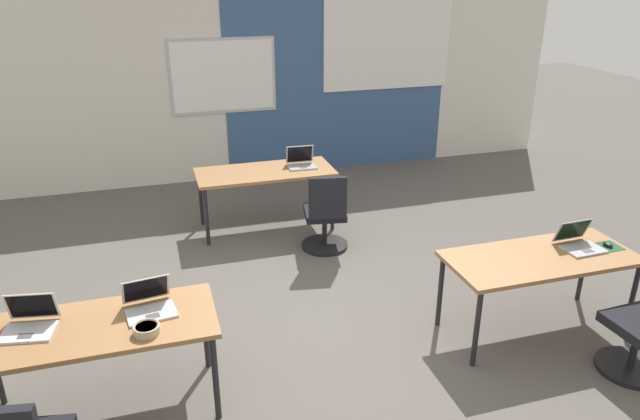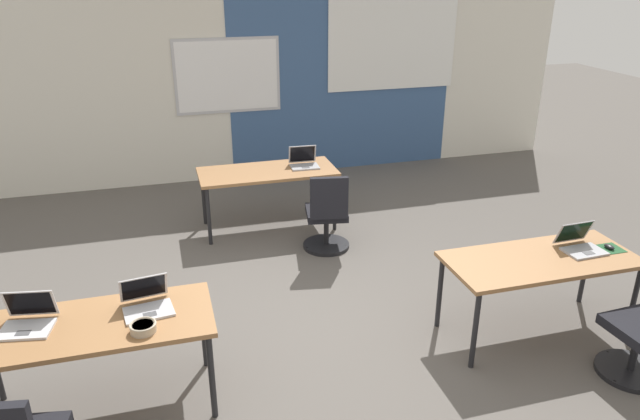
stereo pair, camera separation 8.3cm
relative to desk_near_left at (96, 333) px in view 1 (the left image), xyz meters
The scene contains 13 objects.
ground_plane 1.96m from the desk_near_left, 18.92° to the left, with size 24.00×24.00×0.00m.
back_wall_assembly 5.18m from the desk_near_left, 69.33° to the left, with size 10.00×0.27×2.80m.
desk_near_left is the anchor object (origin of this frame).
desk_near_right 3.50m from the desk_near_left, ahead, with size 1.60×0.70×0.72m.
desk_far_center 3.30m from the desk_near_left, 57.99° to the left, with size 1.60×0.70×0.72m.
laptop_far_right 3.59m from the desk_near_left, 52.14° to the left, with size 0.34×0.30×0.23m.
chair_far_right 3.02m from the desk_near_left, 41.70° to the left, with size 0.52×0.57×0.92m.
laptop_near_left_end 0.43m from the desk_near_left, behind, with size 0.38×0.34×0.23m.
laptop_near_right_end 3.90m from the desk_near_left, ahead, with size 0.34×0.33×0.22m.
mousepad_near_right_end 4.15m from the desk_near_left, ahead, with size 0.22×0.19×0.00m.
mouse_near_right_end 4.15m from the desk_near_left, ahead, with size 0.07×0.11×0.03m.
laptop_near_left_inner 0.39m from the desk_near_left, 12.10° to the left, with size 0.37×0.36×0.22m.
snack_bowl 0.40m from the desk_near_left, 30.74° to the right, with size 0.18×0.18×0.06m.
Camera 1 is at (-1.27, -4.23, 2.96)m, focal length 33.01 mm.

